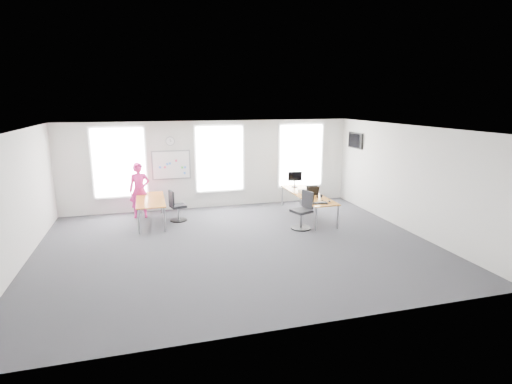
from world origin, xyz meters
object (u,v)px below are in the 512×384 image
object	(u,v)px
person	(140,190)
headphones	(319,196)
desk_right	(308,195)
keyboard	(320,203)
monitor	(295,178)
desk_left	(151,201)
chair_left	(176,208)
chair_right	(303,212)

from	to	relation	value
person	headphones	xyz separation A→B (m)	(5.34, -1.87, -0.10)
desk_right	keyboard	size ratio (longest dim) A/B	6.48
person	monitor	size ratio (longest dim) A/B	3.28
keyboard	desk_left	bearing A→B (deg)	176.22
person	keyboard	size ratio (longest dim) A/B	3.78
desk_right	desk_left	xyz separation A→B (m)	(-4.87, 0.58, 0.00)
desk_right	desk_left	world-z (taller)	desk_left
chair_left	keyboard	xyz separation A→B (m)	(3.98, -1.82, 0.33)
keyboard	chair_left	bearing A→B (deg)	172.29
headphones	monitor	bearing A→B (deg)	115.75
desk_right	person	world-z (taller)	person
monitor	person	bearing A→B (deg)	-172.32
desk_left	chair_left	distance (m)	0.80
chair_left	monitor	xyz separation A→B (m)	(4.10, 0.49, 0.64)
desk_left	monitor	bearing A→B (deg)	6.13
desk_left	headphones	distance (m)	5.15
chair_left	monitor	distance (m)	4.17
monitor	headphones	bearing A→B (deg)	-73.64
chair_left	headphones	bearing A→B (deg)	-119.44
chair_left	monitor	world-z (taller)	monitor
desk_left	chair_right	distance (m)	4.60
chair_right	person	distance (m)	5.21
desk_right	person	bearing A→B (deg)	165.56
headphones	keyboard	bearing A→B (deg)	-93.52
desk_left	person	bearing A→B (deg)	112.62
desk_left	chair_right	xyz separation A→B (m)	(4.27, -1.70, -0.21)
monitor	chair_left	bearing A→B (deg)	-163.01
headphones	chair_right	bearing A→B (deg)	-122.81
chair_left	keyboard	bearing A→B (deg)	-128.95
chair_left	person	xyz separation A→B (m)	(-1.07, 0.72, 0.46)
chair_right	headphones	bearing A→B (deg)	109.71
desk_right	desk_left	size ratio (longest dim) A/B	1.47
chair_right	person	world-z (taller)	person
desk_left	chair_right	bearing A→B (deg)	-21.74
chair_right	chair_left	world-z (taller)	chair_right
chair_left	keyboard	distance (m)	4.39
chair_right	chair_left	bearing A→B (deg)	-134.20
chair_right	person	bearing A→B (deg)	-136.04
chair_left	keyboard	size ratio (longest dim) A/B	2.07
desk_right	chair_left	size ratio (longest dim) A/B	3.13
person	headphones	size ratio (longest dim) A/B	10.27
desk_right	chair_left	bearing A→B (deg)	171.44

